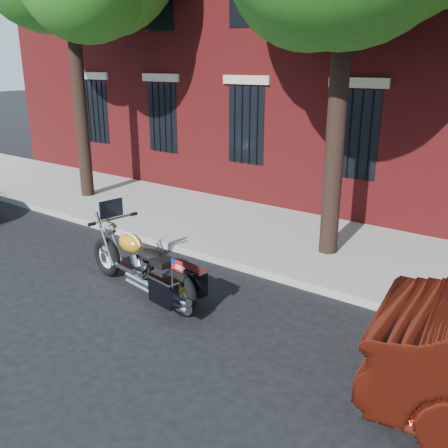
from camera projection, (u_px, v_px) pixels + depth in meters
The scene contains 4 objects.
ground at pixel (221, 304), 8.19m from camera, with size 120.00×120.00×0.00m, color black.
curb at pixel (266, 273), 9.22m from camera, with size 40.00×0.16×0.15m, color gray.
sidewalk at pixel (313, 244), 10.65m from camera, with size 40.00×3.60×0.15m, color gray.
motorcycle at pixel (145, 269), 8.30m from camera, with size 2.91×1.14×1.51m.
Camera 1 is at (4.45, -5.88, 3.80)m, focal length 40.00 mm.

